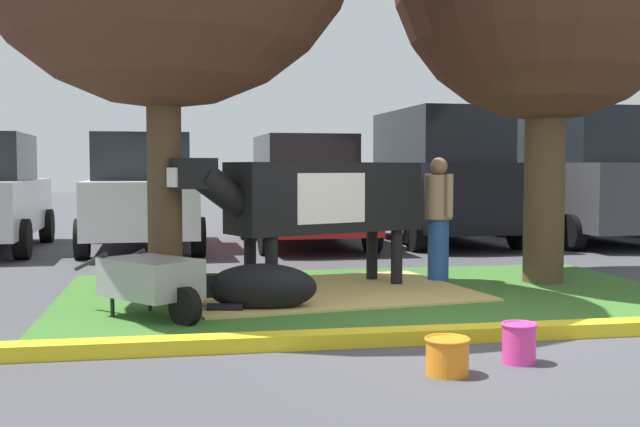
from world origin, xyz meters
name	(u,v)px	position (x,y,z in m)	size (l,w,h in m)	color
ground_plane	(460,331)	(0.00, 0.00, 0.00)	(80.00, 80.00, 0.00)	#424247
grass_island	(375,295)	(-0.28, 1.94, 0.01)	(6.93, 4.34, 0.02)	#386B28
curb_yellow	(445,334)	(-0.28, -0.38, 0.06)	(8.13, 0.24, 0.12)	yellow
hay_bedding	(325,291)	(-0.80, 2.20, 0.03)	(3.20, 2.40, 0.04)	tan
cow_holstein	(318,198)	(-0.85, 2.36, 1.08)	(2.99, 1.61, 1.54)	black
calf_lying	(259,288)	(-1.65, 1.26, 0.24)	(1.33, 0.67, 0.48)	black
person_handler	(439,216)	(0.75, 2.77, 0.84)	(0.34, 0.51, 1.56)	#23478C
wheelbarrow	(152,279)	(-2.69, 1.00, 0.39)	(1.28, 1.42, 0.63)	gray
bucket_orange	(447,355)	(-0.61, -1.37, 0.14)	(0.32, 0.32, 0.26)	orange
bucket_pink	(519,342)	(0.02, -1.15, 0.16)	(0.27, 0.27, 0.30)	#EA3893
hatchback_white	(142,193)	(-3.06, 7.60, 0.98)	(2.12, 4.45, 2.02)	silver
sedan_red	(304,192)	(-0.15, 7.66, 0.98)	(2.12, 4.45, 2.02)	red
suv_black	(438,176)	(2.47, 7.79, 1.27)	(2.23, 4.65, 2.52)	black
suv_dark_grey	(578,176)	(5.17, 7.44, 1.27)	(2.23, 4.65, 2.52)	#3D3D42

